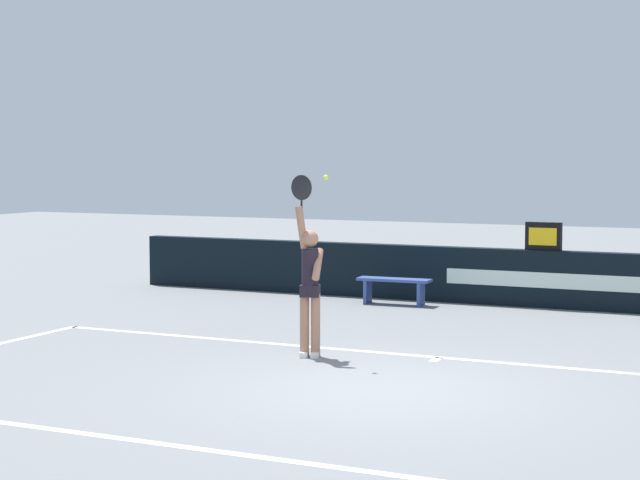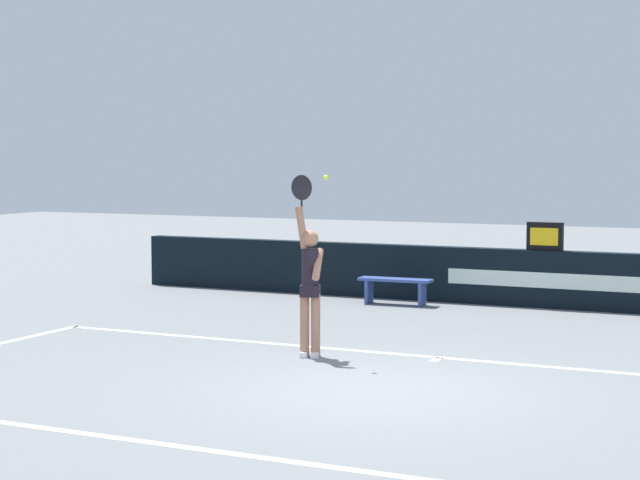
# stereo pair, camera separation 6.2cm
# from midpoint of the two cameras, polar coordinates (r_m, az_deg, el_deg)

# --- Properties ---
(ground_plane) EXTENTS (60.00, 60.00, 0.00)m
(ground_plane) POSITION_cam_midpoint_polar(r_m,az_deg,el_deg) (12.65, 3.30, -7.89)
(ground_plane) COLOR slate
(court_lines) EXTENTS (12.34, 5.38, 0.00)m
(court_lines) POSITION_cam_midpoint_polar(r_m,az_deg,el_deg) (12.24, 2.50, -8.29)
(court_lines) COLOR white
(court_lines) RESTS_ON ground
(back_wall) EXTENTS (16.39, 0.29, 1.03)m
(back_wall) POSITION_cam_midpoint_polar(r_m,az_deg,el_deg) (19.67, 11.59, -2.02)
(back_wall) COLOR black
(back_wall) RESTS_ON ground
(speed_display) EXTENTS (0.64, 0.15, 0.50)m
(speed_display) POSITION_cam_midpoint_polar(r_m,az_deg,el_deg) (19.58, 11.92, 0.19)
(speed_display) COLOR black
(speed_display) RESTS_ON back_wall
(tennis_player) EXTENTS (0.50, 0.46, 2.46)m
(tennis_player) POSITION_cam_midpoint_polar(r_m,az_deg,el_deg) (14.47, -0.43, -2.21)
(tennis_player) COLOR #A67158
(tennis_player) RESTS_ON ground
(tennis_ball) EXTENTS (0.07, 0.07, 0.07)m
(tennis_ball) POSITION_cam_midpoint_polar(r_m,az_deg,el_deg) (14.08, 0.44, 3.33)
(tennis_ball) COLOR #CBE23A
(courtside_bench_far) EXTENTS (1.36, 0.42, 0.48)m
(courtside_bench_far) POSITION_cam_midpoint_polar(r_m,az_deg,el_deg) (19.66, 4.10, -2.39)
(courtside_bench_far) COLOR #374D93
(courtside_bench_far) RESTS_ON ground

